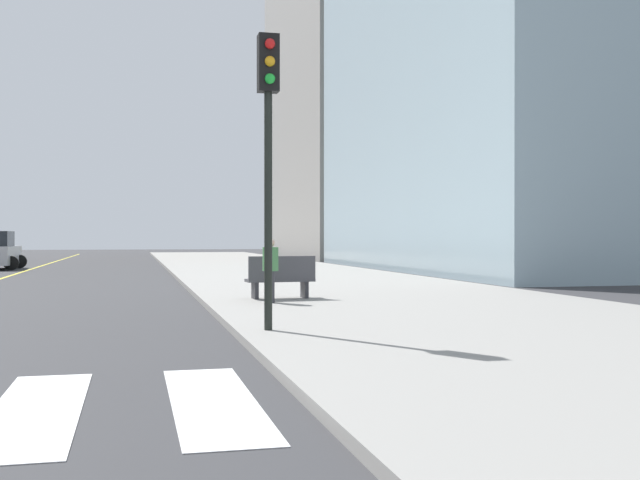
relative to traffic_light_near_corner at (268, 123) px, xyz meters
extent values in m
cube|color=gray|center=(4.45, 11.04, -3.67)|extent=(10.00, 120.00, 0.15)
cube|color=silver|center=(-3.25, -4.96, -3.74)|extent=(0.90, 4.00, 0.01)
cube|color=silver|center=(-1.45, -4.96, -3.74)|extent=(0.90, 4.00, 0.01)
cube|color=yellow|center=(-7.75, 31.04, -3.74)|extent=(0.16, 80.00, 0.01)
cube|color=gray|center=(19.71, 52.78, 12.21)|extent=(18.00, 24.00, 31.91)
cylinder|color=black|center=(-11.80, 51.18, -3.41)|extent=(0.67, 0.23, 0.67)
cylinder|color=black|center=(-11.77, 48.61, -3.41)|extent=(0.67, 0.23, 0.67)
cylinder|color=black|center=(-8.58, 33.75, -3.37)|extent=(0.76, 0.26, 0.76)
cylinder|color=black|center=(-8.63, 30.85, -3.37)|extent=(0.76, 0.26, 0.76)
cylinder|color=black|center=(0.00, 0.02, -1.52)|extent=(0.14, 0.14, 4.14)
cube|color=black|center=(0.00, 0.02, 1.05)|extent=(0.36, 0.28, 1.00)
sphere|color=red|center=(0.00, -0.16, 1.35)|extent=(0.18, 0.18, 0.18)
sphere|color=orange|center=(0.00, -0.16, 1.05)|extent=(0.18, 0.18, 0.18)
sphere|color=green|center=(0.00, -0.16, 0.75)|extent=(0.18, 0.18, 0.18)
cube|color=#47474C|center=(1.49, 6.90, -3.11)|extent=(1.83, 0.68, 0.08)
cube|color=#47474C|center=(1.51, 6.66, -2.77)|extent=(1.80, 0.18, 0.60)
cube|color=#2D2D33|center=(0.82, 6.86, -3.37)|extent=(0.13, 0.48, 0.44)
cube|color=#2D2D33|center=(2.16, 6.95, -3.37)|extent=(0.13, 0.48, 0.44)
cylinder|color=#38383D|center=(1.02, 5.71, -3.20)|extent=(0.18, 0.18, 0.78)
cylinder|color=#38383D|center=(1.01, 5.54, -3.20)|extent=(0.18, 0.18, 0.78)
cylinder|color=#47844C|center=(1.01, 5.62, -2.52)|extent=(0.39, 0.39, 0.59)
sphere|color=beige|center=(1.01, 5.62, -2.12)|extent=(0.21, 0.21, 0.21)
camera|label=1|loc=(-2.28, -13.36, -1.98)|focal=43.73mm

